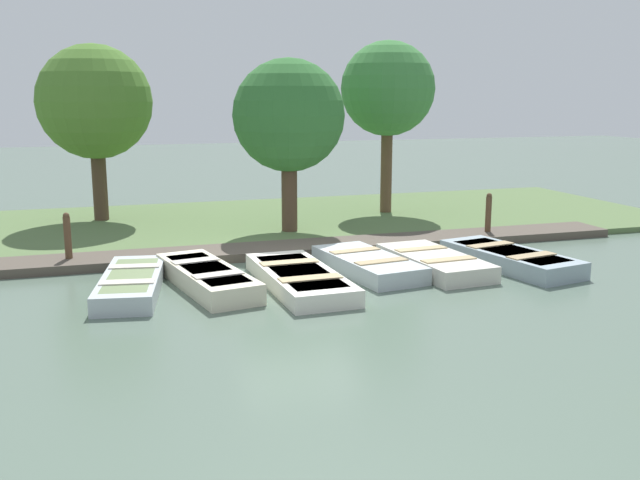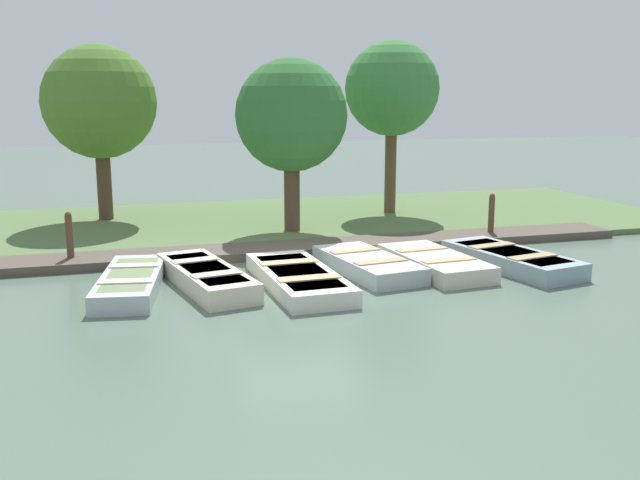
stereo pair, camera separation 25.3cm
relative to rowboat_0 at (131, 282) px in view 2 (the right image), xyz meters
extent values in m
plane|color=#566B5B|center=(-0.97, 3.45, -0.18)|extent=(80.00, 80.00, 0.00)
cube|color=#567042|center=(-5.97, 3.45, -0.10)|extent=(8.00, 24.00, 0.15)
cube|color=#51473D|center=(-2.33, 3.45, -0.08)|extent=(1.25, 16.98, 0.19)
cube|color=#B2BCC1|center=(0.00, 0.00, -0.01)|extent=(3.28, 1.53, 0.34)
cube|color=#6B7F51|center=(0.00, 0.00, 0.14)|extent=(2.68, 1.21, 0.03)
cube|color=beige|center=(0.59, -0.10, 0.17)|extent=(0.46, 0.98, 0.03)
cube|color=beige|center=(-0.59, 0.10, 0.17)|extent=(0.46, 0.98, 0.03)
cube|color=beige|center=(0.08, 1.37, 0.01)|extent=(3.41, 1.60, 0.38)
cube|color=#4C709E|center=(0.08, 1.37, 0.19)|extent=(2.79, 1.27, 0.03)
cube|color=beige|center=(0.70, 1.49, 0.21)|extent=(0.50, 0.96, 0.03)
cube|color=beige|center=(-0.53, 1.26, 0.21)|extent=(0.50, 0.96, 0.03)
cube|color=silver|center=(0.57, 3.06, -0.02)|extent=(3.50, 1.36, 0.32)
cube|color=beige|center=(0.57, 3.06, 0.13)|extent=(2.86, 1.06, 0.03)
cube|color=tan|center=(1.23, 3.08, 0.15)|extent=(0.38, 1.16, 0.03)
cube|color=tan|center=(-0.09, 3.04, 0.15)|extent=(0.38, 1.16, 0.03)
cube|color=#B2BCC1|center=(-0.08, 4.69, -0.01)|extent=(3.02, 1.58, 0.34)
cube|color=#4C709E|center=(-0.08, 4.69, 0.15)|extent=(2.47, 1.25, 0.03)
cube|color=tan|center=(0.47, 4.77, 0.17)|extent=(0.44, 1.12, 0.03)
cube|color=tan|center=(-0.62, 4.62, 0.17)|extent=(0.44, 1.12, 0.03)
cube|color=beige|center=(0.19, 6.07, -0.01)|extent=(2.96, 1.47, 0.34)
cube|color=beige|center=(0.19, 6.07, 0.15)|extent=(2.43, 1.16, 0.03)
cube|color=tan|center=(0.73, 6.11, 0.17)|extent=(0.38, 1.16, 0.03)
cube|color=tan|center=(-0.36, 6.02, 0.17)|extent=(0.38, 1.16, 0.03)
cube|color=#8C9EA8|center=(0.40, 7.72, 0.00)|extent=(3.38, 1.80, 0.36)
cube|color=#994C33|center=(0.40, 7.72, 0.17)|extent=(2.76, 1.43, 0.03)
cube|color=tan|center=(1.00, 7.84, 0.20)|extent=(0.53, 1.15, 0.03)
cube|color=tan|center=(-0.19, 7.60, 0.20)|extent=(0.53, 1.15, 0.03)
cylinder|color=brown|center=(-2.40, -1.15, 0.36)|extent=(0.15, 0.15, 1.08)
sphere|color=brown|center=(-2.40, -1.15, 0.93)|extent=(0.13, 0.13, 0.13)
cylinder|color=brown|center=(-2.40, 8.84, 0.36)|extent=(0.15, 0.15, 1.08)
sphere|color=brown|center=(-2.40, 8.84, 0.93)|extent=(0.13, 0.13, 0.13)
cylinder|color=#4C3828|center=(-7.41, -0.42, 1.09)|extent=(0.40, 0.40, 2.54)
sphere|color=#4C7A2D|center=(-7.41, -0.42, 3.21)|extent=(3.09, 3.09, 3.09)
cylinder|color=#4C3828|center=(-4.25, 4.17, 0.97)|extent=(0.40, 0.40, 2.30)
sphere|color=#337033|center=(-4.25, 4.17, 2.90)|extent=(2.82, 2.82, 2.82)
cylinder|color=brown|center=(-6.30, 7.69, 1.32)|extent=(0.33, 0.33, 3.01)
sphere|color=#3D7F3D|center=(-6.30, 7.69, 3.58)|extent=(2.73, 2.73, 2.73)
camera|label=1|loc=(13.15, -0.51, 3.39)|focal=40.00mm
camera|label=2|loc=(13.23, -0.27, 3.39)|focal=40.00mm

